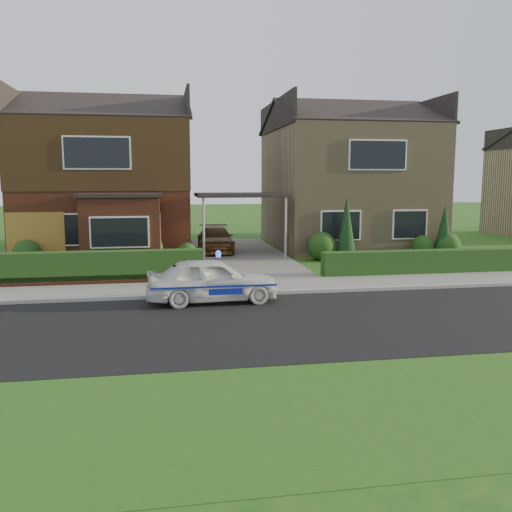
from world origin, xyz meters
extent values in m
plane|color=#175115|center=(0.00, 0.00, 0.00)|extent=(120.00, 120.00, 0.00)
cube|color=black|center=(0.00, 0.00, 0.00)|extent=(60.00, 6.00, 0.02)
cube|color=#9E9993|center=(0.00, 3.05, 0.06)|extent=(60.00, 0.16, 0.12)
cube|color=slate|center=(0.00, 4.10, 0.05)|extent=(60.00, 2.00, 0.10)
cube|color=#175115|center=(0.00, -5.00, 0.00)|extent=(60.00, 4.00, 0.01)
cube|color=#666059|center=(0.00, 11.00, 0.06)|extent=(3.80, 12.00, 0.12)
cube|color=brown|center=(-5.80, 14.00, 2.90)|extent=(7.20, 8.00, 5.80)
cube|color=white|center=(-7.38, 9.98, 1.40)|extent=(1.80, 0.08, 1.30)
cube|color=white|center=(-4.22, 9.98, 1.40)|extent=(1.60, 0.08, 1.30)
cube|color=white|center=(-5.80, 9.98, 4.40)|extent=(2.60, 0.08, 1.30)
cube|color=black|center=(-5.80, 14.00, 4.35)|extent=(7.26, 8.06, 2.90)
cube|color=brown|center=(-4.94, 9.30, 1.35)|extent=(3.00, 1.40, 2.70)
cube|color=black|center=(-4.94, 9.30, 2.77)|extent=(3.20, 1.60, 0.14)
cube|color=#937C5A|center=(5.80, 14.00, 2.90)|extent=(7.20, 8.00, 5.80)
cube|color=white|center=(4.22, 9.98, 1.40)|extent=(1.80, 0.08, 1.30)
cube|color=white|center=(7.38, 9.98, 1.40)|extent=(1.60, 0.08, 1.30)
cube|color=white|center=(5.80, 9.98, 4.40)|extent=(2.60, 0.08, 1.30)
cube|color=black|center=(0.00, 11.00, 2.70)|extent=(3.80, 3.00, 0.14)
cylinder|color=gray|center=(-1.70, 9.60, 1.35)|extent=(0.10, 0.10, 2.70)
cylinder|color=gray|center=(1.70, 9.60, 1.35)|extent=(0.10, 0.10, 2.70)
cube|color=olive|center=(-8.25, 9.96, 1.05)|extent=(2.20, 0.10, 2.10)
cube|color=brown|center=(-5.80, 5.30, 0.18)|extent=(7.70, 0.25, 0.36)
cube|color=#103414|center=(-5.80, 5.45, 0.00)|extent=(7.50, 0.55, 0.90)
cube|color=#103414|center=(5.80, 5.35, 0.00)|extent=(7.50, 0.55, 0.80)
sphere|color=#103414|center=(-8.50, 9.50, 0.54)|extent=(1.08, 1.08, 1.08)
sphere|color=#103414|center=(-4.00, 9.30, 0.66)|extent=(1.32, 1.32, 1.32)
sphere|color=#103414|center=(-2.40, 9.60, 0.42)|extent=(0.84, 0.84, 0.84)
sphere|color=#103414|center=(3.20, 9.40, 0.60)|extent=(1.20, 1.20, 1.20)
sphere|color=#103414|center=(7.80, 9.50, 0.48)|extent=(0.96, 0.96, 0.96)
sphere|color=#103414|center=(8.80, 9.20, 0.54)|extent=(1.08, 1.08, 1.08)
cone|color=black|center=(4.20, 9.20, 1.30)|extent=(0.90, 0.90, 2.60)
cone|color=black|center=(8.60, 9.20, 1.10)|extent=(0.90, 0.90, 2.20)
imported|color=silver|center=(-2.01, 2.40, 0.62)|extent=(1.62, 3.68, 1.23)
sphere|color=#193FF2|center=(-1.83, 2.40, 1.31)|extent=(0.17, 0.17, 0.17)
cube|color=navy|center=(-2.01, 1.67, 0.57)|extent=(3.33, 0.02, 0.05)
cube|color=navy|center=(-2.01, 3.13, 0.57)|extent=(3.33, 0.01, 0.05)
ellipsoid|color=black|center=(-3.02, 2.30, 0.87)|extent=(0.22, 0.17, 0.21)
sphere|color=white|center=(-3.00, 2.24, 0.86)|extent=(0.11, 0.11, 0.11)
sphere|color=black|center=(-3.00, 2.28, 1.01)|extent=(0.13, 0.13, 0.13)
cone|color=black|center=(-3.04, 2.29, 1.08)|extent=(0.04, 0.04, 0.05)
cone|color=black|center=(-2.95, 2.29, 1.08)|extent=(0.04, 0.04, 0.05)
imported|color=brown|center=(-1.00, 12.09, 0.68)|extent=(1.74, 3.92, 1.12)
imported|color=gray|center=(-5.90, 9.00, 0.35)|extent=(0.48, 0.44, 0.70)
imported|color=gray|center=(-6.09, 7.36, 0.43)|extent=(0.55, 0.55, 0.86)
camera|label=1|loc=(-3.30, -12.29, 3.41)|focal=38.00mm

